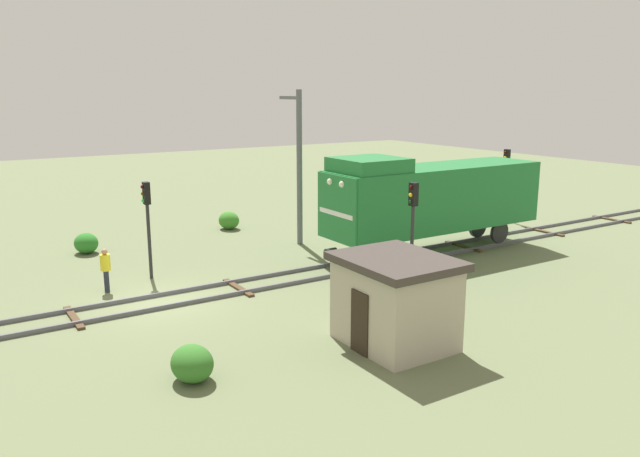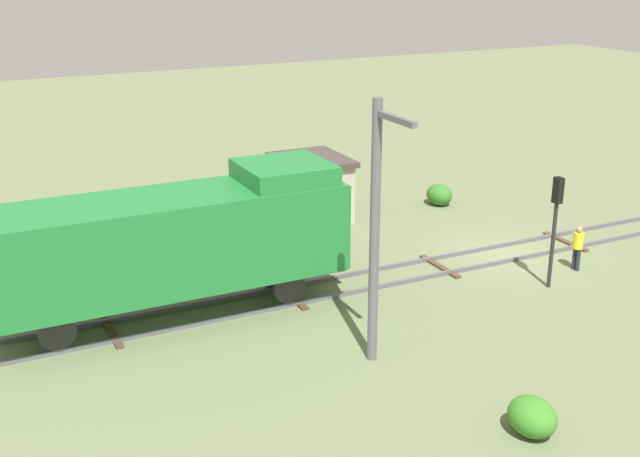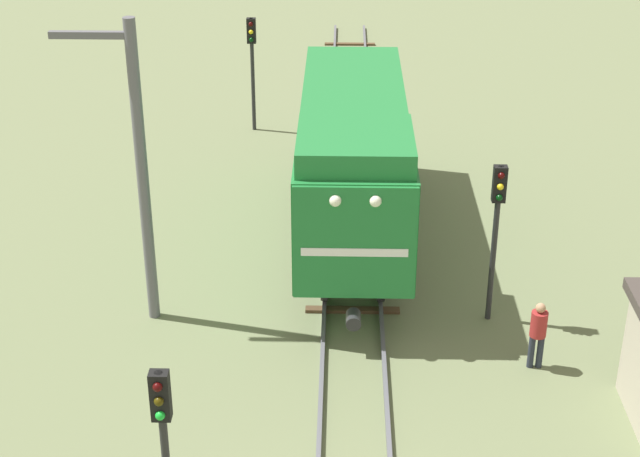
# 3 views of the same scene
# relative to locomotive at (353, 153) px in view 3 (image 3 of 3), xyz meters

# --- Properties ---
(locomotive) EXTENTS (2.90, 11.60, 4.60)m
(locomotive) POSITION_rel_locomotive_xyz_m (0.00, 0.00, 0.00)
(locomotive) COLOR #1E7233
(locomotive) RESTS_ON railway_track
(traffic_signal_near) EXTENTS (0.32, 0.34, 4.00)m
(traffic_signal_near) POSITION_rel_locomotive_xyz_m (-3.20, -12.37, 0.02)
(traffic_signal_near) COLOR #262628
(traffic_signal_near) RESTS_ON ground
(traffic_signal_mid) EXTENTS (0.32, 0.34, 4.14)m
(traffic_signal_mid) POSITION_rel_locomotive_xyz_m (3.40, -4.09, 0.11)
(traffic_signal_mid) COLOR #262628
(traffic_signal_mid) RESTS_ON ground
(traffic_signal_far) EXTENTS (0.32, 0.34, 4.20)m
(traffic_signal_far) POSITION_rel_locomotive_xyz_m (-3.60, 9.13, 0.15)
(traffic_signal_far) COLOR #262628
(traffic_signal_far) RESTS_ON ground
(worker_by_signal) EXTENTS (0.38, 0.38, 1.70)m
(worker_by_signal) POSITION_rel_locomotive_xyz_m (4.20, -6.20, -1.78)
(worker_by_signal) COLOR #262B38
(worker_by_signal) RESTS_ON ground
(catenary_mast) EXTENTS (1.94, 0.28, 7.62)m
(catenary_mast) POSITION_rel_locomotive_xyz_m (-5.06, -4.17, 1.28)
(catenary_mast) COLOR #595960
(catenary_mast) RESTS_ON ground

